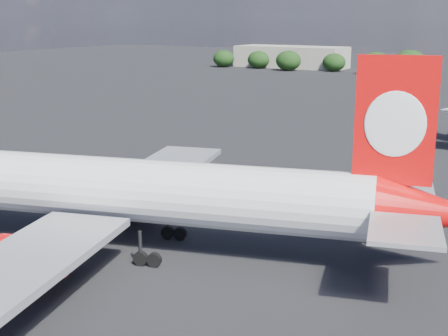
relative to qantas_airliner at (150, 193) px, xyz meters
The scene contains 4 objects.
ground 49.58m from the qantas_airliner, 100.64° to the left, with size 500.00×500.00×0.00m, color black.
qantas_airliner is the anchor object (origin of this frame).
terminal_building 195.10m from the qantas_airliner, 112.32° to the left, with size 42.00×16.00×8.00m.
highway_sign 166.70m from the qantas_airliner, 99.36° to the left, with size 6.00×0.30×4.50m.
Camera 1 is at (40.29, -27.30, 19.31)m, focal length 50.00 mm.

